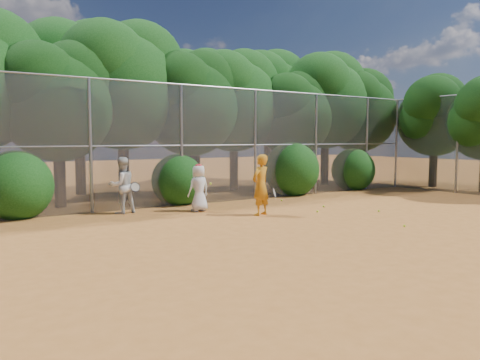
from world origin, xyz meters
TOP-DOWN VIEW (x-y plane):
  - ground at (0.00, 0.00)m, footprint 80.00×80.00m
  - fence_back at (-0.12, 6.00)m, footprint 20.05×0.09m
  - fence_side at (10.00, 3.00)m, footprint 0.09×6.09m
  - tree_2 at (-4.45, 7.83)m, footprint 3.99×3.47m
  - tree_3 at (-1.94, 8.84)m, footprint 4.89×4.26m
  - tree_4 at (0.55, 8.24)m, footprint 4.19×3.64m
  - tree_5 at (3.06, 9.04)m, footprint 4.51×3.92m
  - tree_6 at (5.55, 8.03)m, footprint 3.86×3.36m
  - tree_7 at (8.06, 8.64)m, footprint 4.77×4.14m
  - tree_8 at (10.05, 8.34)m, footprint 4.25×3.70m
  - tree_10 at (-2.93, 11.05)m, footprint 5.15×4.48m
  - tree_11 at (2.06, 10.64)m, footprint 4.64×4.03m
  - tree_12 at (6.56, 11.24)m, footprint 5.02×4.37m
  - tree_13 at (11.45, 5.03)m, footprint 3.86×3.36m
  - bush_0 at (-6.00, 6.30)m, footprint 2.00×2.00m
  - bush_1 at (-1.00, 6.30)m, footprint 1.80×1.80m
  - bush_2 at (4.00, 6.30)m, footprint 2.20×2.20m
  - bush_3 at (7.50, 6.30)m, footprint 1.90×1.90m
  - player_yellow at (-0.04, 2.86)m, footprint 0.87×0.64m
  - player_teen at (-1.17, 4.53)m, footprint 0.73×0.50m
  - player_white at (-3.28, 5.40)m, footprint 0.91×0.77m
  - ball_0 at (1.68, 2.31)m, footprint 0.07×0.07m
  - ball_1 at (2.60, 3.00)m, footprint 0.07×0.07m
  - ball_2 at (1.87, -0.65)m, footprint 0.07×0.07m
  - ball_3 at (3.30, 1.35)m, footprint 0.07×0.07m
  - ball_4 at (2.39, 4.92)m, footprint 0.07×0.07m

SIDE VIEW (x-z plane):
  - ground at x=0.00m, z-range 0.00..0.00m
  - ball_0 at x=1.68m, z-range 0.00..0.07m
  - ball_1 at x=2.60m, z-range 0.00..0.07m
  - ball_2 at x=1.87m, z-range 0.00..0.07m
  - ball_3 at x=3.30m, z-range 0.00..0.07m
  - ball_4 at x=2.39m, z-range 0.00..0.07m
  - player_teen at x=-1.17m, z-range 0.00..1.45m
  - player_white at x=-3.28m, z-range 0.00..1.68m
  - player_yellow at x=-0.04m, z-range 0.00..1.77m
  - bush_1 at x=-1.00m, z-range 0.00..1.80m
  - bush_3 at x=7.50m, z-range 0.00..1.90m
  - bush_0 at x=-6.00m, z-range 0.00..2.00m
  - bush_2 at x=4.00m, z-range 0.00..2.20m
  - fence_side at x=10.00m, z-range 0.04..4.06m
  - fence_back at x=-0.12m, z-range 0.04..4.06m
  - tree_6 at x=5.55m, z-range 0.82..6.11m
  - tree_13 at x=11.45m, z-range 0.82..6.11m
  - tree_2 at x=-4.45m, z-range 0.85..6.32m
  - tree_4 at x=0.55m, z-range 0.89..6.62m
  - tree_8 at x=10.05m, z-range 0.91..6.73m
  - tree_5 at x=3.06m, z-range 0.96..7.13m
  - tree_11 at x=2.06m, z-range 0.99..7.34m
  - tree_7 at x=8.06m, z-range 1.02..7.54m
  - tree_3 at x=-1.94m, z-range 1.04..7.75m
  - tree_12 at x=6.56m, z-range 1.07..7.95m
  - tree_10 at x=-2.93m, z-range 1.10..8.16m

